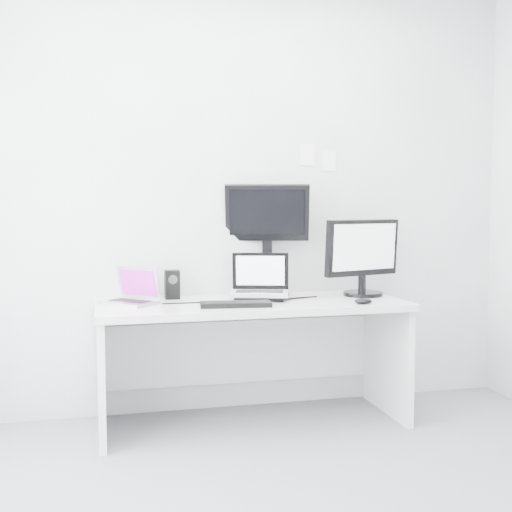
{
  "coord_description": "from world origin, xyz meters",
  "views": [
    {
      "loc": [
        -0.89,
        -2.47,
        1.3
      ],
      "look_at": [
        0.02,
        1.23,
        1.0
      ],
      "focal_mm": 46.14,
      "sensor_mm": 36.0,
      "label": 1
    }
  ],
  "objects": [
    {
      "name": "speaker",
      "position": [
        -0.44,
        1.48,
        0.82
      ],
      "size": [
        0.11,
        0.11,
        0.17
      ],
      "primitive_type": "cube",
      "rotation": [
        0.0,
        0.0,
        0.25
      ],
      "color": "black",
      "rests_on": "desk"
    },
    {
      "name": "macbook",
      "position": [
        -0.71,
        1.31,
        0.84
      ],
      "size": [
        0.37,
        0.36,
        0.22
      ],
      "primitive_type": "cube",
      "rotation": [
        0.0,
        0.0,
        -0.77
      ],
      "color": "#ADADB2",
      "rests_on": "desk"
    },
    {
      "name": "keyboard",
      "position": [
        -0.13,
        1.09,
        0.74
      ],
      "size": [
        0.41,
        0.18,
        0.03
      ],
      "primitive_type": "cube",
      "rotation": [
        0.0,
        0.0,
        -0.11
      ],
      "color": "black",
      "rests_on": "desk"
    },
    {
      "name": "samsung_monitor",
      "position": [
        0.73,
        1.33,
        0.98
      ],
      "size": [
        0.59,
        0.39,
        0.49
      ],
      "primitive_type": "cube",
      "rotation": [
        0.0,
        0.0,
        0.3
      ],
      "color": "black",
      "rests_on": "desk"
    },
    {
      "name": "dell_laptop",
      "position": [
        0.06,
        1.31,
        0.87
      ],
      "size": [
        0.41,
        0.36,
        0.29
      ],
      "primitive_type": "cube",
      "rotation": [
        0.0,
        0.0,
        -0.3
      ],
      "color": "#AFB2B7",
      "rests_on": "desk"
    },
    {
      "name": "desk",
      "position": [
        0.0,
        1.25,
        0.36
      ],
      "size": [
        1.8,
        0.7,
        0.73
      ],
      "primitive_type": "cube",
      "color": "silver",
      "rests_on": "ground"
    },
    {
      "name": "mouse",
      "position": [
        0.6,
        1.0,
        0.75
      ],
      "size": [
        0.11,
        0.08,
        0.03
      ],
      "primitive_type": "ellipsoid",
      "rotation": [
        0.0,
        0.0,
        -0.18
      ],
      "color": "black",
      "rests_on": "desk"
    },
    {
      "name": "wall_note_1",
      "position": [
        0.6,
        1.59,
        1.58
      ],
      "size": [
        0.09,
        0.0,
        0.13
      ],
      "primitive_type": "cube",
      "color": "white",
      "rests_on": "back_wall"
    },
    {
      "name": "rear_monitor",
      "position": [
        0.17,
        1.55,
        1.09
      ],
      "size": [
        0.56,
        0.32,
        0.72
      ],
      "primitive_type": "cube",
      "rotation": [
        0.0,
        0.0,
        -0.26
      ],
      "color": "black",
      "rests_on": "desk"
    },
    {
      "name": "back_wall",
      "position": [
        0.0,
        1.6,
        1.35
      ],
      "size": [
        3.6,
        0.0,
        3.6
      ],
      "primitive_type": "plane",
      "rotation": [
        1.57,
        0.0,
        0.0
      ],
      "color": "silver",
      "rests_on": "ground"
    },
    {
      "name": "wall_note_0",
      "position": [
        0.45,
        1.59,
        1.62
      ],
      "size": [
        0.1,
        0.0,
        0.14
      ],
      "primitive_type": "cube",
      "color": "white",
      "rests_on": "back_wall"
    }
  ]
}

